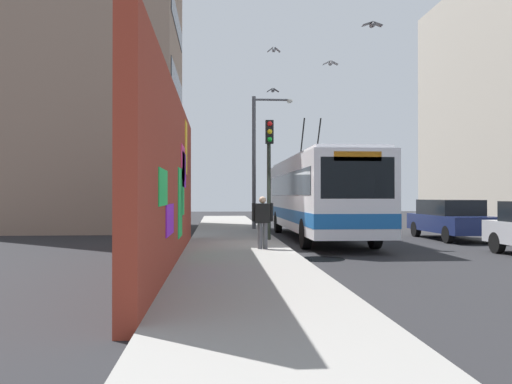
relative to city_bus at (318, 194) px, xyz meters
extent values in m
plane|color=#232326|center=(-3.43, 1.80, -1.81)|extent=(80.00, 80.00, 0.00)
cube|color=gray|center=(-3.43, 3.40, -1.73)|extent=(48.00, 3.20, 0.15)
cube|color=maroon|center=(-7.73, 5.15, 0.33)|extent=(13.42, 0.30, 4.27)
cube|color=yellow|center=(-4.37, 4.99, 1.42)|extent=(0.97, 0.02, 1.63)
cube|color=#8C19D8|center=(-5.46, 4.99, 0.68)|extent=(1.65, 0.02, 1.00)
cube|color=#8C19D8|center=(-10.07, 4.99, -0.55)|extent=(1.66, 0.02, 0.63)
cube|color=green|center=(-7.06, 4.99, -0.25)|extent=(1.39, 0.02, 1.79)
cube|color=#F2338C|center=(-5.86, 4.99, 0.86)|extent=(1.35, 0.02, 0.98)
cube|color=green|center=(-11.43, 4.99, 0.09)|extent=(1.47, 0.02, 0.65)
cube|color=green|center=(-6.04, 4.99, 0.03)|extent=(1.19, 0.02, 1.28)
cube|color=gray|center=(7.07, 11.00, 7.69)|extent=(8.69, 9.74, 19.00)
cube|color=black|center=(7.07, 6.11, 2.59)|extent=(7.39, 0.04, 1.10)
cube|color=black|center=(7.07, 6.11, 5.79)|extent=(7.39, 0.04, 1.10)
cube|color=black|center=(7.07, 6.11, 8.99)|extent=(7.39, 0.04, 1.10)
cube|color=silver|center=(0.01, 0.00, -0.02)|extent=(12.03, 2.55, 2.68)
cube|color=silver|center=(0.01, 0.00, 1.38)|extent=(11.54, 2.34, 0.12)
cube|color=#1959A5|center=(0.01, 0.00, -0.81)|extent=(12.05, 2.57, 0.44)
cube|color=black|center=(-5.99, 0.00, 0.45)|extent=(0.04, 2.16, 1.21)
cube|color=black|center=(0.01, 0.00, 0.38)|extent=(11.06, 2.58, 0.86)
cube|color=orange|center=(-5.98, 0.00, 1.07)|extent=(0.06, 1.40, 0.28)
cylinder|color=black|center=(1.81, -0.35, 2.22)|extent=(1.43, 0.06, 2.00)
cylinder|color=black|center=(1.81, 0.35, 2.22)|extent=(1.43, 0.06, 2.00)
cylinder|color=black|center=(-3.84, -1.15, -1.31)|extent=(1.00, 0.28, 1.00)
cylinder|color=black|center=(-3.84, 1.15, -1.31)|extent=(1.00, 0.28, 1.00)
cylinder|color=black|center=(3.85, -1.15, -1.31)|extent=(1.00, 0.28, 1.00)
cylinder|color=black|center=(3.85, 1.15, -1.31)|extent=(1.00, 0.28, 1.00)
cylinder|color=black|center=(-5.52, -4.42, -1.49)|extent=(0.64, 0.22, 0.64)
cube|color=navy|center=(-0.60, -5.20, -1.16)|extent=(4.71, 1.81, 0.66)
cube|color=black|center=(-0.51, -5.20, -0.53)|extent=(2.83, 1.63, 0.60)
cylinder|color=black|center=(-2.16, -6.00, -1.49)|extent=(0.64, 0.22, 0.64)
cylinder|color=black|center=(-2.16, -4.40, -1.49)|extent=(0.64, 0.22, 0.64)
cylinder|color=black|center=(0.95, -6.00, -1.49)|extent=(0.64, 0.22, 0.64)
cylinder|color=black|center=(0.95, -4.40, -1.49)|extent=(0.64, 0.22, 0.64)
cylinder|color=#595960|center=(-5.13, 2.59, -1.27)|extent=(0.14, 0.14, 0.78)
cylinder|color=#595960|center=(-5.13, 2.75, -1.27)|extent=(0.14, 0.14, 0.78)
cube|color=black|center=(-5.13, 2.67, -0.59)|extent=(0.22, 0.45, 0.58)
cylinder|color=black|center=(-5.13, 2.39, -0.56)|extent=(0.09, 0.09, 0.55)
cylinder|color=black|center=(-5.13, 2.95, -0.56)|extent=(0.09, 0.09, 0.55)
sphere|color=tan|center=(-5.13, 2.67, -0.19)|extent=(0.21, 0.21, 0.21)
cylinder|color=#2D382D|center=(-1.82, 2.15, 0.51)|extent=(0.14, 0.14, 4.33)
cube|color=black|center=(-2.04, 2.15, 2.22)|extent=(0.20, 0.28, 0.84)
sphere|color=red|center=(-2.15, 2.15, 2.50)|extent=(0.18, 0.18, 0.18)
sphere|color=yellow|center=(-2.15, 2.15, 2.22)|extent=(0.18, 0.18, 0.18)
sphere|color=green|center=(-2.15, 2.15, 1.94)|extent=(0.18, 0.18, 0.18)
cylinder|color=#4C4C51|center=(4.41, 2.25, 1.52)|extent=(0.18, 0.18, 6.36)
cylinder|color=#4C4C51|center=(4.41, 1.38, 4.56)|extent=(0.10, 1.73, 0.10)
ellipsoid|color=silver|center=(4.41, 0.52, 4.51)|extent=(0.44, 0.28, 0.20)
ellipsoid|color=#47474C|center=(1.88, 1.61, 4.48)|extent=(0.32, 0.14, 0.12)
cube|color=#47474C|center=(1.88, 1.47, 4.51)|extent=(0.20, 0.25, 0.17)
cube|color=#47474C|center=(1.88, 1.75, 4.51)|extent=(0.20, 0.25, 0.17)
ellipsoid|color=gray|center=(-2.26, -0.03, 4.66)|extent=(0.32, 0.14, 0.12)
cube|color=gray|center=(-2.26, -0.17, 4.69)|extent=(0.20, 0.26, 0.14)
cube|color=gray|center=(-2.26, 0.11, 4.69)|extent=(0.20, 0.26, 0.14)
ellipsoid|color=slate|center=(-6.77, -0.20, 4.60)|extent=(0.32, 0.14, 0.12)
cube|color=slate|center=(-6.77, -0.34, 4.63)|extent=(0.20, 0.27, 0.11)
cube|color=slate|center=(-6.77, -0.06, 4.63)|extent=(0.20, 0.27, 0.11)
ellipsoid|color=gray|center=(-0.24, 1.79, 5.66)|extent=(0.32, 0.14, 0.12)
cube|color=gray|center=(-0.24, 1.65, 5.69)|extent=(0.20, 0.23, 0.19)
cube|color=gray|center=(-0.24, 1.93, 5.69)|extent=(0.20, 0.23, 0.19)
cylinder|color=black|center=(-6.56, 1.20, -1.81)|extent=(1.35, 1.35, 0.00)
camera|label=1|loc=(-20.91, 4.05, -0.06)|focal=37.13mm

